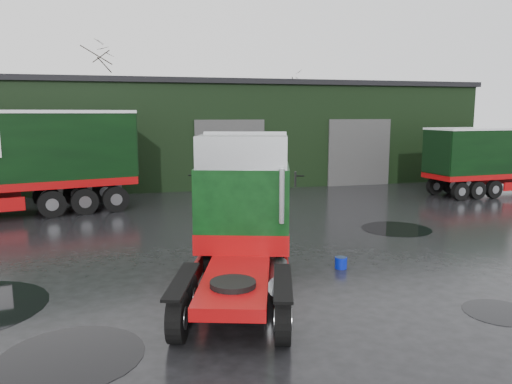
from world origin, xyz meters
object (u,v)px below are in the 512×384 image
(warehouse, at_px, (212,131))
(wash_bucket, at_px, (341,263))
(hero_tractor, at_px, (238,221))
(tree_back_a, at_px, (96,108))
(tree_back_b, at_px, (281,120))

(warehouse, xyz_separation_m, wash_bucket, (0.12, -21.16, -3.00))
(hero_tractor, xyz_separation_m, wash_bucket, (3.35, 1.72, -1.77))
(tree_back_a, bearing_deg, hero_tractor, -81.75)
(hero_tractor, height_order, tree_back_b, tree_back_b)
(warehouse, relative_size, tree_back_b, 4.32)
(warehouse, distance_m, tree_back_b, 12.82)
(tree_back_b, bearing_deg, warehouse, -128.66)
(warehouse, distance_m, hero_tractor, 23.14)
(tree_back_b, bearing_deg, hero_tractor, -108.86)
(hero_tractor, height_order, tree_back_a, tree_back_a)
(hero_tractor, distance_m, tree_back_a, 33.34)
(wash_bucket, bearing_deg, tree_back_a, 104.61)
(warehouse, xyz_separation_m, tree_back_a, (-8.00, 10.00, 1.59))
(wash_bucket, xyz_separation_m, tree_back_b, (7.88, 31.16, 3.59))
(hero_tractor, height_order, wash_bucket, hero_tractor)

